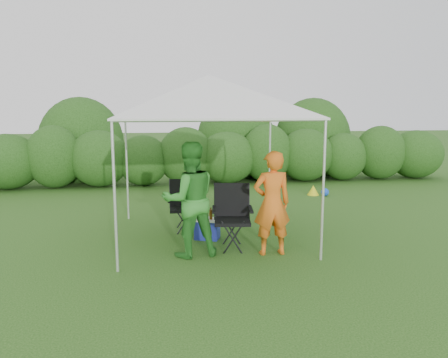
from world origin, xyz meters
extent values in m
plane|color=#34631F|center=(0.00, 0.00, 0.00)|extent=(70.00, 70.00, 0.00)
ellipsoid|color=#2A581B|center=(-5.01, 6.00, 0.79)|extent=(1.80, 1.53, 1.57)
cylinder|color=#382616|center=(-5.01, 6.00, 0.15)|extent=(0.12, 0.12, 0.30)
ellipsoid|color=#2A581B|center=(-3.76, 6.00, 0.90)|extent=(1.57, 1.34, 1.80)
cylinder|color=#382616|center=(-3.76, 6.00, 0.15)|extent=(0.12, 0.12, 0.30)
ellipsoid|color=#2A581B|center=(-2.51, 6.00, 0.82)|extent=(1.72, 1.47, 1.65)
cylinder|color=#382616|center=(-2.51, 6.00, 0.15)|extent=(0.12, 0.12, 0.30)
ellipsoid|color=#2A581B|center=(-1.25, 6.00, 0.75)|extent=(1.50, 1.28, 1.50)
cylinder|color=#382616|center=(-1.25, 6.00, 0.15)|extent=(0.12, 0.12, 0.30)
ellipsoid|color=#2A581B|center=(0.00, 6.00, 0.86)|extent=(1.65, 1.40, 1.73)
cylinder|color=#382616|center=(0.00, 6.00, 0.15)|extent=(0.12, 0.12, 0.30)
ellipsoid|color=#2A581B|center=(1.25, 6.00, 0.79)|extent=(1.80, 1.53, 1.57)
cylinder|color=#382616|center=(1.25, 6.00, 0.15)|extent=(0.12, 0.12, 0.30)
ellipsoid|color=#2A581B|center=(2.51, 6.00, 0.90)|extent=(1.58, 1.34, 1.80)
cylinder|color=#382616|center=(2.51, 6.00, 0.15)|extent=(0.12, 0.12, 0.30)
ellipsoid|color=#2A581B|center=(3.76, 6.00, 0.82)|extent=(1.72, 1.47, 1.65)
cylinder|color=#382616|center=(3.76, 6.00, 0.15)|extent=(0.12, 0.12, 0.30)
ellipsoid|color=#2A581B|center=(5.01, 6.00, 0.75)|extent=(1.50, 1.28, 1.50)
cylinder|color=#382616|center=(5.01, 6.00, 0.15)|extent=(0.12, 0.12, 0.30)
ellipsoid|color=#2A581B|center=(6.27, 6.00, 0.86)|extent=(1.65, 1.40, 1.73)
cylinder|color=#382616|center=(6.27, 6.00, 0.15)|extent=(0.12, 0.12, 0.30)
ellipsoid|color=#2A581B|center=(7.52, 6.00, 0.79)|extent=(1.80, 1.53, 1.57)
cylinder|color=#382616|center=(7.52, 6.00, 0.15)|extent=(0.12, 0.12, 0.30)
cylinder|color=silver|center=(-1.50, -1.00, 1.05)|extent=(0.04, 0.04, 2.10)
cylinder|color=silver|center=(1.50, -1.00, 1.05)|extent=(0.04, 0.04, 2.10)
cylinder|color=silver|center=(-1.50, 2.00, 1.05)|extent=(0.04, 0.04, 2.10)
cylinder|color=silver|center=(1.50, 2.00, 1.05)|extent=(0.04, 0.04, 2.10)
cube|color=white|center=(0.00, 0.50, 2.12)|extent=(3.10, 3.10, 0.03)
pyramid|color=white|center=(0.00, 0.50, 2.48)|extent=(3.10, 3.10, 0.70)
cube|color=black|center=(0.27, -0.25, 0.46)|extent=(0.64, 0.60, 0.05)
cube|color=black|center=(0.31, -0.01, 0.77)|extent=(0.59, 0.24, 0.55)
cube|color=black|center=(-0.02, -0.21, 0.66)|extent=(0.12, 0.49, 0.03)
cube|color=black|center=(0.57, -0.30, 0.66)|extent=(0.12, 0.49, 0.03)
cylinder|color=black|center=(0.00, -0.46, 0.23)|extent=(0.03, 0.03, 0.46)
cylinder|color=black|center=(0.48, -0.53, 0.23)|extent=(0.03, 0.03, 0.46)
cylinder|color=black|center=(0.07, 0.02, 0.23)|extent=(0.03, 0.03, 0.46)
cylinder|color=black|center=(0.55, -0.05, 0.23)|extent=(0.03, 0.03, 0.46)
cube|color=black|center=(-0.42, 0.93, 0.42)|extent=(0.54, 0.51, 0.05)
cube|color=black|center=(-0.41, 1.15, 0.70)|extent=(0.53, 0.17, 0.50)
cube|color=black|center=(-0.69, 0.94, 0.60)|extent=(0.07, 0.44, 0.03)
cube|color=black|center=(-0.15, 0.91, 0.60)|extent=(0.07, 0.44, 0.03)
cylinder|color=black|center=(-0.65, 0.72, 0.21)|extent=(0.02, 0.02, 0.42)
cylinder|color=black|center=(-0.22, 0.70, 0.21)|extent=(0.02, 0.02, 0.42)
cylinder|color=black|center=(-0.63, 1.16, 0.21)|extent=(0.02, 0.02, 0.42)
cylinder|color=black|center=(-0.19, 1.13, 0.21)|extent=(0.02, 0.02, 0.42)
imported|color=orange|center=(0.83, -0.60, 0.82)|extent=(0.60, 0.40, 1.63)
imported|color=green|center=(-0.43, -0.47, 0.89)|extent=(0.96, 0.80, 1.78)
cube|color=navy|center=(-0.06, 0.36, 0.16)|extent=(0.48, 0.42, 0.33)
cube|color=silver|center=(-0.06, 0.36, 0.34)|extent=(0.51, 0.44, 0.03)
cylinder|color=#592D0C|center=(0.00, 0.32, 0.46)|extent=(0.06, 0.06, 0.21)
cone|color=yellow|center=(3.19, 3.80, 0.13)|extent=(0.31, 0.31, 0.26)
sphere|color=blue|center=(3.45, 3.63, 0.10)|extent=(0.21, 0.21, 0.21)
camera|label=1|loc=(-0.97, -7.01, 2.27)|focal=35.00mm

